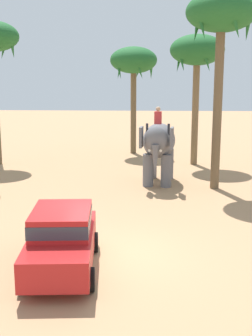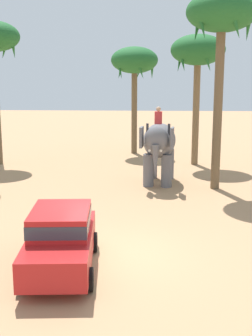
{
  "view_description": "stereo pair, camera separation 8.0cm",
  "coord_description": "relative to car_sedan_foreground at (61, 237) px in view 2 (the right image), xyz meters",
  "views": [
    {
      "loc": [
        1.14,
        -12.24,
        5.2
      ],
      "look_at": [
        0.24,
        5.37,
        1.6
      ],
      "focal_mm": 47.12,
      "sensor_mm": 36.0,
      "label": 1
    },
    {
      "loc": [
        1.22,
        -12.24,
        5.2
      ],
      "look_at": [
        0.24,
        5.37,
        1.6
      ],
      "focal_mm": 47.12,
      "sensor_mm": 36.0,
      "label": 2
    }
  ],
  "objects": [
    {
      "name": "ground_plane",
      "position": [
        1.2,
        0.91,
        -0.93
      ],
      "size": [
        120.0,
        120.0,
        0.0
      ],
      "primitive_type": "plane",
      "color": "tan"
    },
    {
      "name": "elephant_with_mahout",
      "position": [
        2.85,
        10.34,
        1.06
      ],
      "size": [
        1.93,
        3.95,
        3.88
      ],
      "color": "slate",
      "rests_on": "ground"
    },
    {
      "name": "palm_tree_far_back",
      "position": [
        5.14,
        15.49,
        5.69
      ],
      "size": [
        3.2,
        3.2,
        7.73
      ],
      "color": "brown",
      "rests_on": "ground"
    },
    {
      "name": "palm_tree_leaning_seaward",
      "position": [
        1.28,
        19.41,
        5.3
      ],
      "size": [
        3.2,
        3.2,
        7.31
      ],
      "color": "brown",
      "rests_on": "ground"
    },
    {
      "name": "car_sedan_foreground",
      "position": [
        0.0,
        0.0,
        0.0
      ],
      "size": [
        2.13,
        4.23,
        1.7
      ],
      "color": "red",
      "rests_on": "ground"
    },
    {
      "name": "palm_tree_near_hut",
      "position": [
        5.54,
        9.46,
        6.88
      ],
      "size": [
        3.2,
        3.2,
        9.01
      ],
      "color": "brown",
      "rests_on": "ground"
    }
  ]
}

